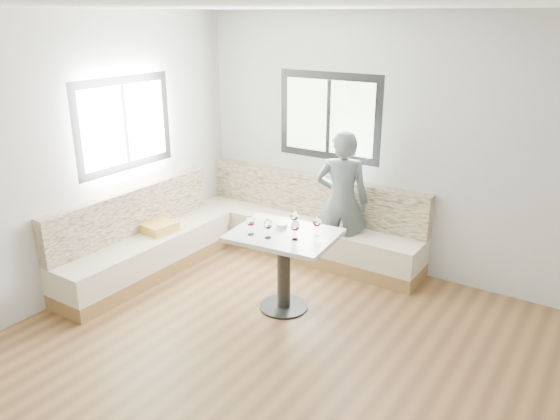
# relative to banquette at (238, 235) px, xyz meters

# --- Properties ---
(room) EXTENTS (5.01, 5.01, 2.81)m
(room) POSITION_rel_banquette_xyz_m (1.51, -1.55, 1.08)
(room) COLOR brown
(room) RESTS_ON ground
(banquette) EXTENTS (2.90, 2.80, 0.95)m
(banquette) POSITION_rel_banquette_xyz_m (0.00, 0.00, 0.00)
(banquette) COLOR brown
(banquette) RESTS_ON ground
(table) EXTENTS (1.05, 0.85, 0.80)m
(table) POSITION_rel_banquette_xyz_m (1.03, -0.61, 0.27)
(table) COLOR black
(table) RESTS_ON ground
(person) EXTENTS (0.68, 0.57, 1.60)m
(person) POSITION_rel_banquette_xyz_m (1.06, 0.52, 0.47)
(person) COLOR #4F5759
(person) RESTS_ON ground
(olive_ramekin) EXTENTS (0.11, 0.11, 0.04)m
(olive_ramekin) POSITION_rel_banquette_xyz_m (0.94, -0.50, 0.49)
(olive_ramekin) COLOR white
(olive_ramekin) RESTS_ON table
(wine_glass_a) EXTENTS (0.08, 0.08, 0.19)m
(wine_glass_a) POSITION_rel_banquette_xyz_m (0.80, -0.81, 0.60)
(wine_glass_a) COLOR white
(wine_glass_a) RESTS_ON table
(wine_glass_b) EXTENTS (0.08, 0.08, 0.19)m
(wine_glass_b) POSITION_rel_banquette_xyz_m (0.98, -0.79, 0.60)
(wine_glass_b) COLOR white
(wine_glass_b) RESTS_ON table
(wine_glass_c) EXTENTS (0.08, 0.08, 0.19)m
(wine_glass_c) POSITION_rel_banquette_xyz_m (1.21, -0.69, 0.60)
(wine_glass_c) COLOR white
(wine_glass_c) RESTS_ON table
(wine_glass_d) EXTENTS (0.08, 0.08, 0.19)m
(wine_glass_d) POSITION_rel_banquette_xyz_m (1.06, -0.47, 0.60)
(wine_glass_d) COLOR white
(wine_glass_d) RESTS_ON table
(wine_glass_e) EXTENTS (0.08, 0.08, 0.19)m
(wine_glass_e) POSITION_rel_banquette_xyz_m (1.32, -0.48, 0.60)
(wine_glass_e) COLOR white
(wine_glass_e) RESTS_ON table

